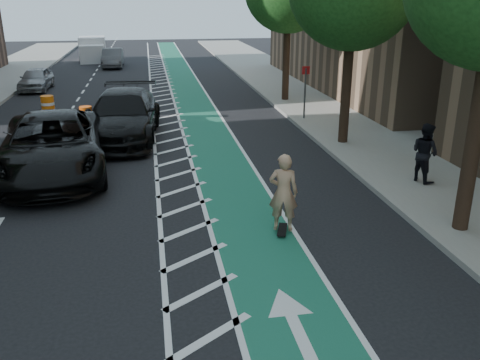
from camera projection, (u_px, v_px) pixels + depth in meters
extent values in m
plane|color=black|center=(125.00, 264.00, 10.86)|extent=(120.00, 120.00, 0.00)
cube|color=#1B6146|center=(209.00, 137.00, 20.60)|extent=(2.00, 90.00, 0.01)
cube|color=silver|center=(172.00, 139.00, 20.36)|extent=(1.40, 90.00, 0.01)
cube|color=gray|center=(360.00, 128.00, 21.65)|extent=(5.00, 90.00, 0.15)
cube|color=gray|center=(305.00, 131.00, 21.24)|extent=(0.12, 90.00, 0.16)
cylinder|color=#382619|center=(476.00, 147.00, 11.41)|extent=(0.36, 0.36, 4.40)
cylinder|color=#382619|center=(345.00, 87.00, 18.81)|extent=(0.36, 0.36, 4.40)
cylinder|color=#382619|center=(289.00, 62.00, 26.21)|extent=(0.36, 0.36, 4.40)
cylinder|color=#4C4C4C|center=(305.00, 95.00, 22.80)|extent=(0.08, 0.08, 2.40)
cube|color=red|center=(306.00, 70.00, 22.43)|extent=(0.35, 0.02, 0.35)
cube|color=black|center=(282.00, 230.00, 12.26)|extent=(0.43, 0.76, 0.03)
cylinder|color=black|center=(280.00, 227.00, 12.51)|extent=(0.04, 0.06, 0.06)
cylinder|color=black|center=(286.00, 228.00, 12.49)|extent=(0.04, 0.06, 0.06)
cylinder|color=black|center=(278.00, 236.00, 12.06)|extent=(0.04, 0.06, 0.06)
cylinder|color=black|center=(285.00, 236.00, 12.04)|extent=(0.04, 0.06, 0.06)
imported|color=tan|center=(283.00, 192.00, 11.93)|extent=(0.80, 0.65, 1.90)
imported|color=black|center=(52.00, 145.00, 16.06)|extent=(3.82, 7.10, 1.90)
imported|color=black|center=(123.00, 116.00, 20.07)|extent=(3.19, 6.68, 1.88)
imported|color=#95969A|center=(36.00, 79.00, 30.66)|extent=(1.72, 3.98, 1.34)
imported|color=#505155|center=(113.00, 58.00, 40.57)|extent=(1.56, 4.40, 1.45)
imported|color=black|center=(425.00, 153.00, 15.01)|extent=(0.91, 1.03, 1.77)
cube|color=white|center=(93.00, 48.00, 45.01)|extent=(2.39, 3.33, 2.00)
cube|color=white|center=(92.00, 54.00, 42.90)|extent=(2.09, 1.72, 1.50)
cylinder|color=black|center=(81.00, 60.00, 42.48)|extent=(0.29, 0.71, 0.70)
cylinder|color=black|center=(104.00, 59.00, 42.87)|extent=(0.29, 0.71, 0.70)
cylinder|color=black|center=(83.00, 55.00, 45.77)|extent=(0.29, 0.71, 0.70)
cylinder|color=black|center=(104.00, 55.00, 46.16)|extent=(0.29, 0.71, 0.70)
cylinder|color=#FA5C0D|center=(86.00, 117.00, 21.99)|extent=(0.53, 0.53, 0.91)
cylinder|color=silver|center=(87.00, 120.00, 22.04)|extent=(0.54, 0.54, 0.12)
cylinder|color=silver|center=(86.00, 114.00, 21.94)|extent=(0.54, 0.54, 0.12)
cylinder|color=black|center=(87.00, 127.00, 22.14)|extent=(0.67, 0.67, 0.04)
cylinder|color=orange|center=(48.00, 107.00, 23.76)|extent=(0.59, 0.59, 1.02)
cylinder|color=silver|center=(49.00, 110.00, 23.82)|extent=(0.60, 0.60, 0.14)
cylinder|color=silver|center=(48.00, 104.00, 23.71)|extent=(0.60, 0.60, 0.14)
cylinder|color=black|center=(49.00, 117.00, 23.93)|extent=(0.75, 0.75, 0.05)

